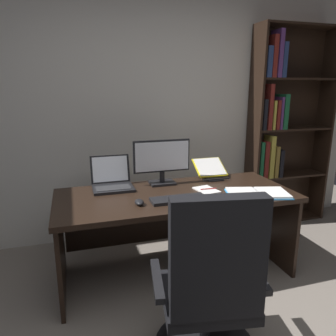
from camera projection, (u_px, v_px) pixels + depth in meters
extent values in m
cube|color=beige|center=(144.00, 116.00, 3.30)|extent=(5.01, 0.12, 2.50)
cube|color=black|center=(176.00, 195.00, 2.59)|extent=(1.90, 0.81, 0.04)
cube|color=black|center=(61.00, 252.00, 2.42)|extent=(0.03, 0.75, 0.67)
cube|color=black|center=(270.00, 223.00, 2.93)|extent=(0.03, 0.75, 0.67)
cube|color=black|center=(163.00, 215.00, 3.02)|extent=(1.78, 0.03, 0.47)
cube|color=black|center=(254.00, 130.00, 3.47)|extent=(0.02, 0.27, 2.18)
cube|color=black|center=(324.00, 127.00, 3.73)|extent=(0.03, 0.27, 2.18)
cube|color=black|center=(283.00, 127.00, 3.72)|extent=(0.95, 0.01, 2.18)
cube|color=black|center=(282.00, 218.00, 3.87)|extent=(0.90, 0.25, 0.02)
cube|color=#512D66|center=(255.00, 210.00, 3.68)|extent=(0.05, 0.18, 0.31)
cube|color=black|center=(258.00, 207.00, 3.70)|extent=(0.03, 0.21, 0.34)
cube|color=olive|center=(263.00, 208.00, 3.69)|extent=(0.04, 0.15, 0.33)
cube|color=black|center=(286.00, 175.00, 3.73)|extent=(0.90, 0.25, 0.02)
cube|color=#195633|center=(258.00, 160.00, 3.53)|extent=(0.04, 0.17, 0.41)
cube|color=maroon|center=(262.00, 159.00, 3.55)|extent=(0.05, 0.18, 0.41)
cube|color=gold|center=(269.00, 157.00, 3.55)|extent=(0.05, 0.16, 0.47)
cube|color=olive|center=(273.00, 161.00, 3.60)|extent=(0.04, 0.19, 0.35)
cube|color=black|center=(277.00, 163.00, 3.62)|extent=(0.05, 0.19, 0.31)
cube|color=black|center=(290.00, 129.00, 3.60)|extent=(0.90, 0.25, 0.02)
cube|color=black|center=(261.00, 114.00, 3.41)|extent=(0.04, 0.18, 0.32)
cube|color=maroon|center=(266.00, 107.00, 3.42)|extent=(0.04, 0.19, 0.47)
cube|color=gold|center=(271.00, 115.00, 3.43)|extent=(0.03, 0.16, 0.31)
cube|color=maroon|center=(275.00, 115.00, 3.44)|extent=(0.03, 0.15, 0.31)
cube|color=#512D66|center=(277.00, 113.00, 3.48)|extent=(0.03, 0.21, 0.34)
cube|color=#195633|center=(281.00, 112.00, 3.48)|extent=(0.05, 0.20, 0.37)
cube|color=black|center=(295.00, 79.00, 3.47)|extent=(0.90, 0.25, 0.02)
cube|color=navy|center=(265.00, 62.00, 3.28)|extent=(0.05, 0.18, 0.30)
cube|color=maroon|center=(271.00, 57.00, 3.28)|extent=(0.05, 0.16, 0.41)
cube|color=#512D66|center=(276.00, 54.00, 3.30)|extent=(0.05, 0.18, 0.47)
cube|color=navy|center=(281.00, 60.00, 3.32)|extent=(0.05, 0.18, 0.35)
cube|color=black|center=(300.00, 25.00, 3.33)|extent=(0.90, 0.25, 0.02)
cylinder|color=black|center=(205.00, 323.00, 1.88)|extent=(0.06, 0.06, 0.30)
cube|color=black|center=(206.00, 296.00, 1.84)|extent=(0.58, 0.56, 0.07)
cube|color=black|center=(218.00, 258.00, 1.56)|extent=(0.49, 0.18, 0.63)
cube|color=black|center=(157.00, 280.00, 1.77)|extent=(0.12, 0.39, 0.04)
cube|color=black|center=(254.00, 273.00, 1.84)|extent=(0.12, 0.39, 0.04)
cube|color=black|center=(162.00, 183.00, 2.82)|extent=(0.22, 0.16, 0.02)
cylinder|color=black|center=(162.00, 177.00, 2.81)|extent=(0.04, 0.04, 0.09)
cube|color=black|center=(162.00, 156.00, 2.77)|extent=(0.50, 0.02, 0.28)
cube|color=white|center=(162.00, 156.00, 2.75)|extent=(0.47, 0.00, 0.25)
cube|color=black|center=(113.00, 188.00, 2.66)|extent=(0.33, 0.25, 0.02)
cube|color=#2D2D30|center=(113.00, 188.00, 2.64)|extent=(0.28, 0.14, 0.00)
cube|color=black|center=(110.00, 169.00, 2.78)|extent=(0.33, 0.06, 0.24)
cube|color=white|center=(110.00, 169.00, 2.77)|extent=(0.30, 0.05, 0.21)
cube|color=black|center=(179.00, 199.00, 2.41)|extent=(0.42, 0.15, 0.02)
ellipsoid|color=black|center=(139.00, 202.00, 2.32)|extent=(0.06, 0.10, 0.04)
cube|color=black|center=(214.00, 179.00, 2.95)|extent=(0.14, 0.12, 0.01)
cube|color=black|center=(216.00, 179.00, 2.90)|extent=(0.25, 0.01, 0.01)
cube|color=yellow|center=(210.00, 167.00, 3.03)|extent=(0.28, 0.22, 0.14)
cube|color=white|center=(210.00, 167.00, 3.02)|extent=(0.26, 0.20, 0.12)
cube|color=#2D84C6|center=(243.00, 194.00, 2.54)|extent=(0.30, 0.33, 0.01)
cube|color=#2D84C6|center=(272.00, 194.00, 2.55)|extent=(0.30, 0.33, 0.01)
cube|color=white|center=(243.00, 193.00, 2.54)|extent=(0.28, 0.31, 0.02)
cube|color=white|center=(273.00, 192.00, 2.55)|extent=(0.28, 0.31, 0.02)
cylinder|color=#B7B7BC|center=(258.00, 193.00, 2.54)|extent=(0.08, 0.24, 0.02)
cube|color=white|center=(206.00, 190.00, 2.64)|extent=(0.18, 0.23, 0.01)
cylinder|color=maroon|center=(209.00, 189.00, 2.65)|extent=(0.14, 0.01, 0.01)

